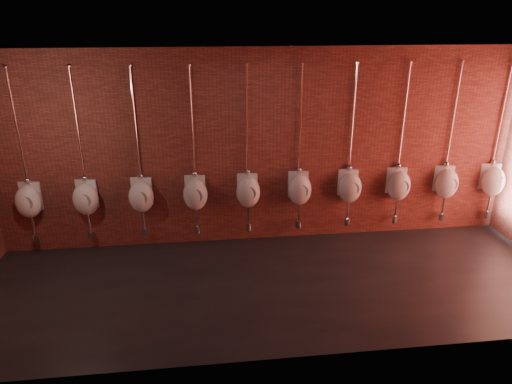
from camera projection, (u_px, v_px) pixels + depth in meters
ground at (275, 285)px, 6.59m from camera, size 8.50×8.50×0.00m
room_shell at (278, 151)px, 5.85m from camera, size 8.54×3.04×3.22m
urinal_0 at (29, 201)px, 7.10m from camera, size 0.46×0.42×2.72m
urinal_1 at (86, 198)px, 7.19m from camera, size 0.46×0.42×2.72m
urinal_2 at (141, 196)px, 7.29m from camera, size 0.46×0.42×2.72m
urinal_3 at (195, 193)px, 7.38m from camera, size 0.46×0.42×2.72m
urinal_4 at (248, 191)px, 7.47m from camera, size 0.46×0.42×2.72m
urinal_5 at (299, 189)px, 7.57m from camera, size 0.46×0.42×2.72m
urinal_6 at (350, 187)px, 7.66m from camera, size 0.46×0.42×2.72m
urinal_7 at (399, 185)px, 7.76m from camera, size 0.46×0.42×2.72m
urinal_8 at (446, 183)px, 7.85m from camera, size 0.46×0.42×2.72m
urinal_9 at (493, 181)px, 7.95m from camera, size 0.46×0.42×2.72m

